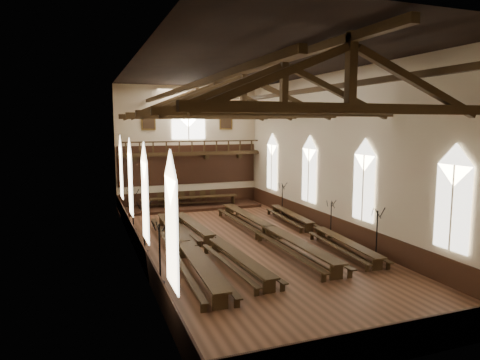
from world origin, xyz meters
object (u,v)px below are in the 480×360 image
object	(u,v)px
candelabrum_left_near	(160,265)
candelabrum_left_mid	(144,237)
refectory_row_c	(269,230)
refectory_row_b	(212,240)
refectory_row_d	(315,228)
candelabrum_right_mid	(331,226)
candelabrum_left_far	(133,218)
dais	(190,207)
candelabrum_right_near	(376,243)
refectory_row_a	(184,245)
candelabrum_right_far	(282,205)
high_table	(190,198)

from	to	relation	value
candelabrum_left_near	candelabrum_left_mid	size ratio (longest dim) A/B	1.00
refectory_row_c	refectory_row_b	bearing A→B (deg)	-168.14
refectory_row_b	refectory_row_d	xyz separation A→B (m)	(6.80, 0.57, -0.03)
candelabrum_right_mid	candelabrum_left_far	bearing A→B (deg)	152.07
candelabrum_left_near	candelabrum_left_far	xyz separation A→B (m)	(0.00, 9.97, -0.03)
candelabrum_left_mid	candelabrum_left_far	bearing A→B (deg)	90.00
dais	candelabrum_right_near	bearing A→B (deg)	-69.84
refectory_row_c	candelabrum_right_near	distance (m)	6.39
candelabrum_right_mid	refectory_row_d	bearing A→B (deg)	136.69
refectory_row_b	candelabrum_left_mid	xyz separation A→B (m)	(-3.60, 0.67, 0.33)
refectory_row_d	dais	bearing A→B (deg)	115.07
dais	candelabrum_right_near	size ratio (longest dim) A/B	4.33
refectory_row_a	refectory_row_d	size ratio (longest dim) A/B	1.06
candelabrum_right_mid	candelabrum_right_far	size ratio (longest dim) A/B	0.92
refectory_row_a	candelabrum_left_mid	xyz separation A→B (m)	(-1.88, 1.20, 0.29)
candelabrum_left_near	candelabrum_left_mid	world-z (taller)	candelabrum_left_near
dais	candelabrum_left_far	world-z (taller)	candelabrum_left_far
refectory_row_b	high_table	xyz separation A→B (m)	(1.59, 11.71, 0.31)
refectory_row_a	candelabrum_left_mid	size ratio (longest dim) A/B	5.23
refectory_row_c	candelabrum_left_near	world-z (taller)	candelabrum_left_near
refectory_row_a	refectory_row_d	bearing A→B (deg)	7.37
refectory_row_b	refectory_row_c	bearing A→B (deg)	11.86
refectory_row_b	high_table	world-z (taller)	high_table
refectory_row_a	candelabrum_left_near	bearing A→B (deg)	-117.27
refectory_row_b	refectory_row_a	bearing A→B (deg)	-162.88
refectory_row_b	candelabrum_left_near	xyz separation A→B (m)	(-3.60, -4.17, 0.33)
refectory_row_d	candelabrum_left_far	size ratio (longest dim) A/B	5.08
refectory_row_c	dais	bearing A→B (deg)	101.29
refectory_row_c	candelabrum_right_mid	bearing A→B (deg)	-13.25
refectory_row_a	candelabrum_right_mid	distance (m)	9.24
refectory_row_c	candelabrum_left_near	bearing A→B (deg)	-146.05
refectory_row_c	candelabrum_right_near	world-z (taller)	candelabrum_right_near
dais	refectory_row_c	bearing A→B (deg)	-78.71
refectory_row_a	refectory_row_c	world-z (taller)	refectory_row_c
high_table	candelabrum_right_far	distance (m)	7.79
candelabrum_right_near	candelabrum_right_mid	bearing A→B (deg)	90.00
candelabrum_right_near	refectory_row_c	bearing A→B (deg)	125.75
refectory_row_c	high_table	xyz separation A→B (m)	(-2.18, 10.92, 0.24)
dais	candelabrum_left_mid	size ratio (longest dim) A/B	4.06
dais	candelabrum_left_near	xyz separation A→B (m)	(-5.19, -15.88, 0.75)
refectory_row_b	candelabrum_right_mid	distance (m)	7.50
candelabrum_left_mid	candelabrum_right_near	world-z (taller)	candelabrum_left_mid
high_table	candelabrum_right_far	world-z (taller)	candelabrum_right_far
refectory_row_b	candelabrum_left_far	xyz separation A→B (m)	(-3.60, 5.80, 0.30)
refectory_row_c	candelabrum_left_mid	world-z (taller)	candelabrum_left_mid
candelabrum_left_near	candelabrum_right_mid	size ratio (longest dim) A/B	1.23
candelabrum_left_mid	candelabrum_right_mid	distance (m)	11.13
dais	candelabrum_right_mid	xyz separation A→B (m)	(5.91, -11.80, 0.59)
candelabrum_right_near	candelabrum_left_far	bearing A→B (deg)	137.45
refectory_row_b	candelabrum_left_far	distance (m)	6.83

